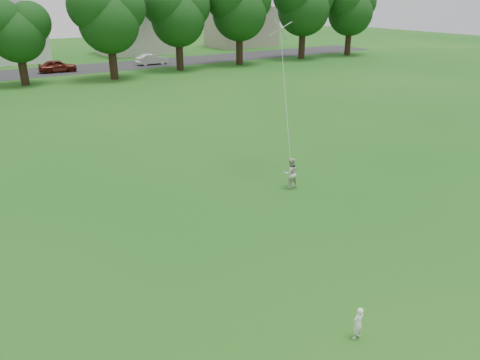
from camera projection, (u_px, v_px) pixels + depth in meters
ground at (281, 280)px, 12.79m from camera, size 160.00×160.00×0.00m
street at (21, 74)px, 45.69m from camera, size 90.00×7.00×0.01m
toddler at (358, 323)px, 10.51m from camera, size 0.30×0.20×0.82m
older_boy at (290, 173)px, 18.65m from camera, size 0.68×0.57×1.27m
kite at (286, 97)px, 18.64m from camera, size 0.89×1.61×5.74m
tree_row at (42, 9)px, 39.20m from camera, size 82.22×9.75×10.42m
house_row at (5, 16)px, 52.01m from camera, size 77.38×14.02×10.16m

